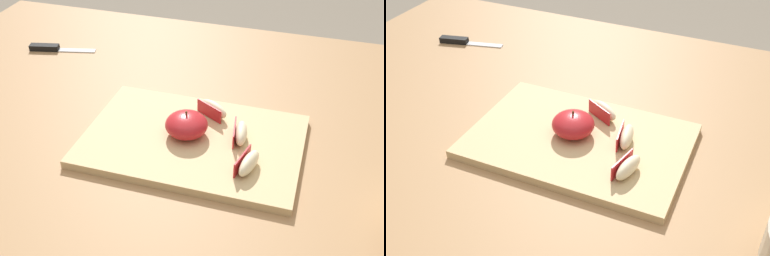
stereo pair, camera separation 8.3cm
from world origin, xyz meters
The scene contains 7 objects.
dining_table centered at (0.00, 0.00, 0.67)m, with size 1.41×0.99×0.77m.
cutting_board centered at (0.00, -0.03, 0.77)m, with size 0.38×0.26×0.02m.
apple_half_skin_up centered at (-0.01, -0.02, 0.80)m, with size 0.08×0.08×0.05m.
apple_wedge_near_knife centered at (0.11, -0.09, 0.80)m, with size 0.04×0.07×0.03m.
apple_wedge_right centered at (0.02, 0.05, 0.80)m, with size 0.07×0.05×0.03m.
apple_wedge_left centered at (0.08, -0.01, 0.80)m, with size 0.03×0.07×0.03m.
paring_knife centered at (-0.44, 0.23, 0.77)m, with size 0.16×0.06×0.01m.
Camera 2 is at (0.27, -0.65, 1.29)m, focal length 44.35 mm.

